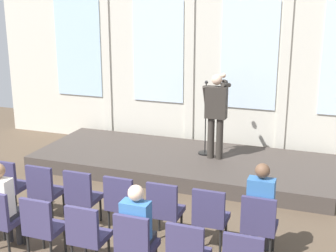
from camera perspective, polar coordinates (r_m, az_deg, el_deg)
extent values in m
cube|color=beige|center=(10.62, 4.28, 7.50)|extent=(10.55, 0.10, 3.99)
cube|color=silver|center=(11.78, -10.96, 9.31)|extent=(1.23, 0.04, 2.33)
cube|color=beige|center=(11.44, -7.55, 7.99)|extent=(0.20, 0.08, 3.99)
cube|color=silver|center=(10.86, -1.21, 9.08)|extent=(1.23, 0.04, 2.33)
cube|color=beige|center=(10.65, 2.69, 7.55)|extent=(0.20, 0.08, 3.99)
cube|color=silver|center=(10.29, 9.94, 8.49)|extent=(1.23, 0.04, 2.33)
cube|color=beige|center=(10.23, 14.12, 6.77)|extent=(0.20, 0.08, 3.99)
cube|color=#3F3833|center=(9.69, 1.68, -4.53)|extent=(6.08, 2.35, 0.30)
cylinder|color=#332D28|center=(9.44, 5.29, -1.46)|extent=(0.14, 0.14, 0.85)
cylinder|color=#332D28|center=(9.40, 6.35, -1.56)|extent=(0.14, 0.14, 0.85)
cube|color=#332D28|center=(9.23, 5.95, 2.90)|extent=(0.42, 0.22, 0.64)
cube|color=#B28C19|center=(9.32, 6.13, 3.50)|extent=(0.06, 0.01, 0.38)
sphere|color=beige|center=(9.15, 6.04, 5.68)|extent=(0.21, 0.21, 0.21)
cylinder|color=#332D28|center=(9.34, 4.65, 3.70)|extent=(0.09, 0.28, 0.45)
cylinder|color=#332D28|center=(9.25, 7.12, 5.03)|extent=(0.15, 0.36, 0.15)
cylinder|color=#332D28|center=(9.38, 7.03, 5.42)|extent=(0.11, 0.34, 0.15)
sphere|color=beige|center=(9.64, 6.84, 6.18)|extent=(0.10, 0.10, 0.10)
cylinder|color=black|center=(9.79, 4.54, -3.33)|extent=(0.28, 0.28, 0.03)
cylinder|color=black|center=(9.58, 4.64, 0.87)|extent=(0.02, 0.02, 1.45)
sphere|color=#262626|center=(9.41, 4.74, 5.38)|extent=(0.07, 0.07, 0.07)
cylinder|color=black|center=(8.32, -16.71, -8.35)|extent=(0.04, 0.04, 0.40)
cylinder|color=black|center=(8.53, -18.68, -7.93)|extent=(0.04, 0.04, 0.40)
cylinder|color=black|center=(8.08, -18.14, -9.22)|extent=(0.04, 0.04, 0.40)
cube|color=#383356|center=(8.21, -18.56, -7.03)|extent=(0.46, 0.44, 0.08)
cube|color=#383356|center=(7.98, -19.57, -5.70)|extent=(0.46, 0.06, 0.46)
cylinder|color=black|center=(7.95, -12.69, -9.20)|extent=(0.04, 0.04, 0.40)
cylinder|color=black|center=(8.14, -14.85, -8.75)|extent=(0.04, 0.04, 0.40)
cylinder|color=black|center=(7.70, -14.05, -10.15)|extent=(0.04, 0.04, 0.40)
cylinder|color=black|center=(7.89, -16.26, -9.66)|extent=(0.04, 0.04, 0.40)
cube|color=#383356|center=(7.82, -14.58, -7.84)|extent=(0.46, 0.44, 0.08)
cube|color=#383356|center=(7.58, -15.53, -6.48)|extent=(0.46, 0.06, 0.46)
cylinder|color=black|center=(7.63, -8.28, -10.07)|extent=(0.04, 0.04, 0.40)
cylinder|color=black|center=(7.80, -10.65, -9.61)|extent=(0.04, 0.04, 0.40)
cylinder|color=black|center=(7.37, -9.54, -11.11)|extent=(0.04, 0.04, 0.40)
cylinder|color=black|center=(7.54, -11.97, -10.61)|extent=(0.04, 0.04, 0.40)
cube|color=#383356|center=(7.48, -10.20, -8.68)|extent=(0.46, 0.44, 0.08)
cube|color=#383356|center=(7.22, -11.05, -7.30)|extent=(0.46, 0.06, 0.46)
cylinder|color=black|center=(7.36, -3.49, -10.94)|extent=(0.04, 0.04, 0.40)
cylinder|color=black|center=(7.50, -6.06, -10.48)|extent=(0.04, 0.04, 0.40)
cylinder|color=black|center=(7.08, -4.60, -12.08)|extent=(0.04, 0.04, 0.40)
cylinder|color=black|center=(7.23, -7.25, -11.57)|extent=(0.04, 0.04, 0.40)
cube|color=#383356|center=(7.18, -5.40, -9.55)|extent=(0.46, 0.44, 0.08)
cube|color=#383356|center=(6.92, -6.13, -8.14)|extent=(0.46, 0.06, 0.46)
cylinder|color=black|center=(7.14, 1.67, -11.79)|extent=(0.04, 0.04, 0.40)
cylinder|color=black|center=(7.25, -1.09, -11.35)|extent=(0.04, 0.04, 0.40)
cylinder|color=black|center=(6.86, 0.75, -13.02)|extent=(0.04, 0.04, 0.40)
cylinder|color=black|center=(6.97, -2.11, -12.53)|extent=(0.04, 0.04, 0.40)
cube|color=#383356|center=(6.94, -0.20, -10.41)|extent=(0.46, 0.44, 0.08)
cube|color=#383356|center=(6.67, -0.77, -8.99)|extent=(0.46, 0.06, 0.46)
cylinder|color=black|center=(6.98, 7.13, -12.58)|extent=(0.04, 0.04, 0.40)
cylinder|color=black|center=(7.06, 4.22, -12.17)|extent=(0.04, 0.04, 0.40)
cylinder|color=black|center=(6.69, 6.45, -13.90)|extent=(0.04, 0.04, 0.40)
cylinder|color=black|center=(6.77, 3.41, -13.45)|extent=(0.04, 0.04, 0.40)
cube|color=#383356|center=(6.76, 5.35, -11.23)|extent=(0.46, 0.44, 0.08)
cube|color=#383356|center=(6.48, 4.98, -9.82)|extent=(0.46, 0.06, 0.46)
cylinder|color=black|center=(6.89, 12.82, -13.29)|extent=(0.04, 0.04, 0.40)
cylinder|color=black|center=(6.93, 9.80, -12.93)|extent=(0.04, 0.04, 0.40)
cylinder|color=black|center=(6.60, 12.42, -14.67)|extent=(0.04, 0.04, 0.40)
cylinder|color=black|center=(6.64, 9.25, -14.28)|extent=(0.04, 0.04, 0.40)
cube|color=#383356|center=(6.65, 11.18, -11.97)|extent=(0.46, 0.44, 0.08)
cube|color=#383356|center=(6.36, 11.04, -10.58)|extent=(0.46, 0.06, 0.46)
cylinder|color=#2D2D33|center=(6.92, 10.57, -12.84)|extent=(0.10, 0.10, 0.44)
cylinder|color=#2D2D33|center=(6.90, 12.08, -13.02)|extent=(0.10, 0.10, 0.44)
cube|color=#2D2D33|center=(6.67, 11.29, -11.29)|extent=(0.34, 0.36, 0.12)
cube|color=#3366A5|center=(6.42, 11.31, -8.86)|extent=(0.36, 0.20, 0.60)
sphere|color=brown|center=(6.29, 11.53, -5.40)|extent=(0.20, 0.20, 0.20)
cylinder|color=black|center=(7.19, -17.26, -12.35)|extent=(0.04, 0.04, 0.40)
cylinder|color=black|center=(7.40, -19.54, -11.74)|extent=(0.04, 0.04, 0.40)
cylinder|color=black|center=(6.96, -18.97, -13.50)|extent=(0.04, 0.04, 0.40)
cube|color=#383356|center=(7.07, -19.44, -10.87)|extent=(0.46, 0.44, 0.08)
cylinder|color=#2D2D33|center=(7.34, -18.95, -11.72)|extent=(0.10, 0.10, 0.44)
cylinder|color=#2D2D33|center=(7.24, -17.81, -12.02)|extent=(0.10, 0.10, 0.44)
cube|color=#2D2D33|center=(7.08, -19.18, -10.25)|extent=(0.34, 0.36, 0.12)
cylinder|color=black|center=(6.83, -12.53, -13.55)|extent=(0.04, 0.04, 0.40)
cylinder|color=black|center=(7.01, -15.09, -12.91)|extent=(0.04, 0.04, 0.40)
cylinder|color=black|center=(6.78, -16.76, -14.12)|extent=(0.04, 0.04, 0.40)
cube|color=#383356|center=(6.69, -14.78, -12.05)|extent=(0.46, 0.44, 0.08)
cube|color=#383356|center=(6.43, -15.91, -10.61)|extent=(0.46, 0.06, 0.46)
cylinder|color=black|center=(6.52, -7.27, -14.77)|extent=(0.04, 0.04, 0.40)
cylinder|color=black|center=(6.68, -10.11, -14.13)|extent=(0.04, 0.04, 0.40)
cube|color=#383356|center=(6.35, -9.54, -13.27)|extent=(0.46, 0.44, 0.08)
cube|color=#383356|center=(6.08, -10.55, -11.82)|extent=(0.46, 0.06, 0.46)
cube|color=#383356|center=(6.08, -3.73, -14.48)|extent=(0.46, 0.44, 0.08)
cube|color=#383356|center=(5.80, -4.54, -13.05)|extent=(0.46, 0.06, 0.46)
cube|color=#2D2D33|center=(6.10, -3.51, -13.73)|extent=(0.34, 0.36, 0.12)
cube|color=#3366A5|center=(5.86, -3.99, -11.54)|extent=(0.36, 0.20, 0.51)
sphere|color=beige|center=(5.72, -3.98, -8.20)|extent=(0.20, 0.20, 0.20)
cube|color=#383356|center=(5.58, 2.07, -14.22)|extent=(0.46, 0.06, 0.46)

